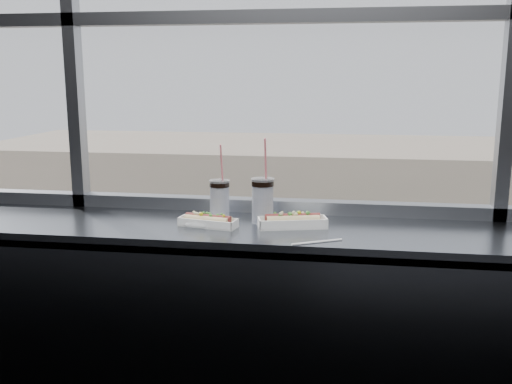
# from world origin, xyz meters

# --- Properties ---
(wall_back_lower) EXTENTS (6.00, 0.00, 6.00)m
(wall_back_lower) POSITION_xyz_m (0.00, 1.50, 0.55)
(wall_back_lower) COLOR black
(wall_back_lower) RESTS_ON ground
(counter) EXTENTS (6.00, 0.55, 0.06)m
(counter) POSITION_xyz_m (0.00, 1.23, 1.07)
(counter) COLOR gray
(counter) RESTS_ON ground
(counter_fascia) EXTENTS (6.00, 0.04, 1.04)m
(counter_fascia) POSITION_xyz_m (0.00, 0.97, 0.55)
(counter_fascia) COLOR gray
(counter_fascia) RESTS_ON ground
(hotdog_tray_left) EXTENTS (0.27, 0.13, 0.06)m
(hotdog_tray_left) POSITION_xyz_m (-0.27, 1.18, 1.13)
(hotdog_tray_left) COLOR white
(hotdog_tray_left) RESTS_ON counter
(hotdog_tray_right) EXTENTS (0.31, 0.17, 0.07)m
(hotdog_tray_right) POSITION_xyz_m (0.09, 1.22, 1.13)
(hotdog_tray_right) COLOR white
(hotdog_tray_right) RESTS_ON counter
(soda_cup_left) EXTENTS (0.09, 0.09, 0.35)m
(soda_cup_left) POSITION_xyz_m (-0.24, 1.31, 1.20)
(soda_cup_left) COLOR white
(soda_cup_left) RESTS_ON counter
(soda_cup_right) EXTENTS (0.10, 0.10, 0.38)m
(soda_cup_right) POSITION_xyz_m (-0.05, 1.28, 1.21)
(soda_cup_right) COLOR white
(soda_cup_right) RESTS_ON counter
(loose_straw) EXTENTS (0.19, 0.11, 0.01)m
(loose_straw) POSITION_xyz_m (0.21, 1.01, 1.10)
(loose_straw) COLOR white
(loose_straw) RESTS_ON counter
(wrapper) EXTENTS (0.11, 0.08, 0.03)m
(wrapper) POSITION_xyz_m (-0.31, 1.16, 1.11)
(wrapper) COLOR silver
(wrapper) RESTS_ON counter
(plaza_ground) EXTENTS (120.00, 120.00, 0.00)m
(plaza_ground) POSITION_xyz_m (0.00, 45.00, -11.00)
(plaza_ground) COLOR beige
(plaza_ground) RESTS_ON ground
(street_asphalt) EXTENTS (80.00, 10.00, 0.06)m
(street_asphalt) POSITION_xyz_m (0.00, 21.50, -10.97)
(street_asphalt) COLOR black
(street_asphalt) RESTS_ON plaza_ground
(far_sidewalk) EXTENTS (80.00, 6.00, 0.04)m
(far_sidewalk) POSITION_xyz_m (0.00, 29.50, -10.98)
(far_sidewalk) COLOR beige
(far_sidewalk) RESTS_ON plaza_ground
(far_building) EXTENTS (50.00, 14.00, 8.00)m
(far_building) POSITION_xyz_m (0.00, 39.50, -7.00)
(far_building) COLOR #C0AC93
(far_building) RESTS_ON plaza_ground
(car_far_b) EXTENTS (3.21, 6.24, 1.99)m
(car_far_b) POSITION_xyz_m (3.56, 25.50, -9.94)
(car_far_b) COLOR #5E270E
(car_far_b) RESTS_ON street_asphalt
(pedestrian_b) EXTENTS (0.63, 0.83, 1.88)m
(pedestrian_b) POSITION_xyz_m (-0.35, 30.27, -10.02)
(pedestrian_b) COLOR #66605B
(pedestrian_b) RESTS_ON far_sidewalk
(pedestrian_a) EXTENTS (0.91, 0.68, 2.05)m
(pedestrian_a) POSITION_xyz_m (-7.36, 28.51, -9.93)
(pedestrian_a) COLOR #66605B
(pedestrian_a) RESTS_ON far_sidewalk
(tree_left) EXTENTS (2.75, 2.75, 4.29)m
(tree_left) POSITION_xyz_m (-7.58, 29.50, -8.09)
(tree_left) COLOR #47382B
(tree_left) RESTS_ON far_sidewalk
(tree_center) EXTENTS (3.14, 3.14, 4.91)m
(tree_center) POSITION_xyz_m (1.37, 29.50, -7.67)
(tree_center) COLOR #47382B
(tree_center) RESTS_ON far_sidewalk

